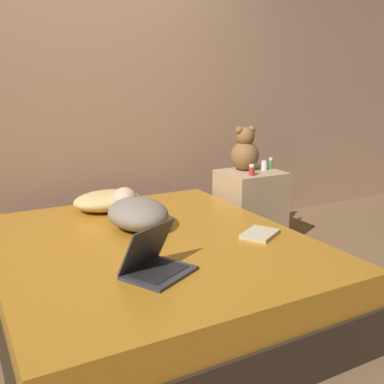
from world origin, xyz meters
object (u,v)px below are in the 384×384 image
at_px(book, 260,234).
at_px(bottle_white, 264,165).
at_px(bottle_green, 271,163).
at_px(teddy_bear, 245,151).
at_px(bottle_red, 252,170).
at_px(laptop, 155,263).
at_px(pillow, 108,200).
at_px(person_lying, 136,211).

bearing_deg(book, bottle_white, 51.76).
relative_size(bottle_white, bottle_green, 0.80).
height_order(teddy_bear, bottle_red, teddy_bear).
xyz_separation_m(teddy_bear, bottle_red, (-0.08, -0.21, -0.11)).
distance_m(laptop, bottle_green, 1.84).
distance_m(pillow, teddy_bear, 1.18).
bearing_deg(book, bottle_green, 49.18).
xyz_separation_m(bottle_red, bottle_white, (0.21, 0.13, -0.00)).
relative_size(laptop, bottle_green, 4.13).
distance_m(pillow, person_lying, 0.41).
bearing_deg(book, laptop, -166.25).
bearing_deg(bottle_red, person_lying, -169.08).
bearing_deg(person_lying, bottle_green, 19.66).
bearing_deg(pillow, bottle_red, -11.04).
bearing_deg(teddy_bear, bottle_red, -110.27).
xyz_separation_m(pillow, teddy_bear, (1.15, -0.00, 0.26)).
bearing_deg(bottle_green, bottle_white, -174.37).
xyz_separation_m(pillow, bottle_white, (1.28, -0.08, 0.15)).
relative_size(bottle_green, book, 0.34).
height_order(teddy_bear, book, teddy_bear).
relative_size(laptop, book, 1.40).
bearing_deg(person_lying, bottle_red, 16.35).
height_order(laptop, bottle_green, bottle_green).
bearing_deg(laptop, person_lying, 47.13).
bearing_deg(bottle_white, laptop, -143.84).
bearing_deg(bottle_green, pillow, 176.84).
distance_m(person_lying, bottle_red, 1.05).
bearing_deg(bottle_green, bottle_red, -154.79).
xyz_separation_m(person_lying, bottle_green, (1.30, 0.33, 0.13)).
bearing_deg(book, teddy_bear, 60.08).
height_order(pillow, book, pillow).
xyz_separation_m(bottle_green, book, (-0.75, -0.87, -0.21)).
xyz_separation_m(laptop, teddy_bear, (1.29, 1.12, 0.28)).
height_order(pillow, laptop, laptop).
relative_size(laptop, bottle_red, 4.54).
distance_m(pillow, bottle_green, 1.37).
height_order(person_lying, laptop, laptop).
relative_size(pillow, bottle_green, 5.09).
height_order(bottle_red, book, bottle_red).
height_order(bottle_white, book, bottle_white).
xyz_separation_m(person_lying, bottle_white, (1.23, 0.32, 0.13)).
bearing_deg(person_lying, pillow, 102.63).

